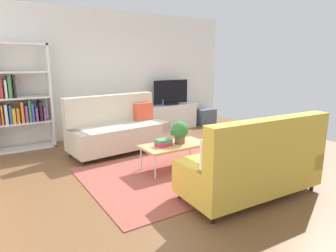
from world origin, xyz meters
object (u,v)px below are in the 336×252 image
potted_plant (180,131)px  vase_0 (150,102)px  tv (171,93)px  tv_console (170,117)px  bottle_0 (163,103)px  couch_beige (118,129)px  bookshelf (19,101)px  table_book_0 (164,145)px  vase_1 (155,103)px  coffee_table (174,146)px  couch_green (253,165)px  storage_trunk (205,117)px

potted_plant → vase_0: (0.88, 2.58, 0.11)m
tv → vase_0: 0.62m
tv_console → vase_0: (-0.58, 0.05, 0.41)m
bottle_0 → potted_plant: bearing=-115.7°
couch_beige → tv_console: size_ratio=1.41×
tv_console → bookshelf: bearing=179.7°
table_book_0 → bottle_0: 2.91m
couch_beige → bottle_0: (1.70, 1.07, 0.28)m
couch_beige → vase_1: bearing=-148.3°
vase_1 → bottle_0: bearing=-27.8°
tv_console → vase_0: 0.71m
bookshelf → bottle_0: size_ratio=13.33×
couch_beige → bookshelf: (-1.58, 1.13, 0.55)m
vase_0 → bottle_0: bearing=-15.8°
coffee_table → vase_0: 2.78m
vase_0 → coffee_table: bearing=-110.9°
tv → potted_plant: size_ratio=2.70×
potted_plant → bottle_0: (1.20, 2.49, 0.09)m
table_book_0 → tv_console: bearing=54.9°
couch_green → tv: tv is taller
couch_green → table_book_0: couch_green is taller
coffee_table → storage_trunk: storage_trunk is taller
coffee_table → bottle_0: size_ratio=6.98×
tv → vase_0: tv is taller
couch_green → vase_1: couch_green is taller
potted_plant → bookshelf: bearing=129.2°
tv → storage_trunk: tv is taller
coffee_table → table_book_0: size_ratio=4.58×
coffee_table → tv: bearing=58.0°
table_book_0 → vase_1: size_ratio=1.96×
potted_plant → vase_1: size_ratio=3.02×
storage_trunk → vase_0: vase_0 is taller
couch_beige → storage_trunk: size_ratio=3.79×
storage_trunk → table_book_0: (-2.87, -2.41, 0.22)m
bookshelf → tv_console: bearing=-0.3°
tv_console → tv: bearing=-90.0°
potted_plant → tv_console: bearing=60.0°
storage_trunk → bottle_0: (-1.36, 0.06, 0.50)m
tv_console → bookshelf: bookshelf is taller
bookshelf → vase_1: bookshelf is taller
table_book_0 → couch_green: bearing=-71.6°
tv → storage_trunk: size_ratio=1.92×
storage_trunk → table_book_0: table_book_0 is taller
tv_console → storage_trunk: tv_console is taller
tv → bookshelf: bookshelf is taller
vase_1 → storage_trunk: bearing=-5.6°
potted_plant → vase_1: 2.78m
bookshelf → vase_1: size_ratio=17.13×
tv → table_book_0: size_ratio=4.17×
coffee_table → tv_console: (1.57, 2.53, -0.07)m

